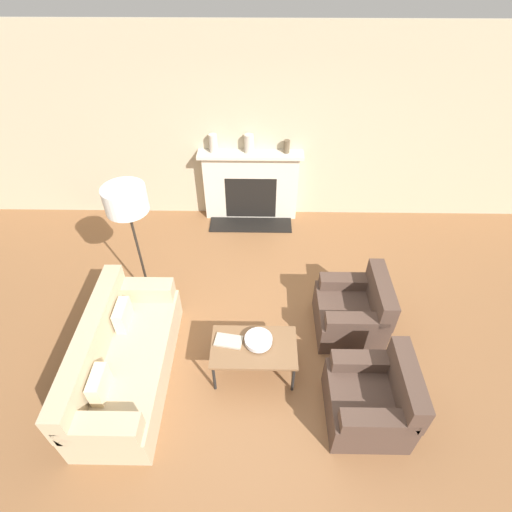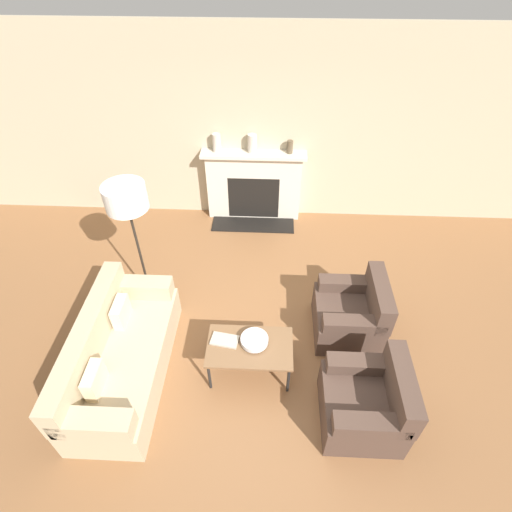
{
  "view_description": "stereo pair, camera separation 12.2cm",
  "coord_description": "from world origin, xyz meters",
  "views": [
    {
      "loc": [
        -0.01,
        -2.54,
        4.01
      ],
      "look_at": [
        -0.07,
        1.41,
        0.45
      ],
      "focal_mm": 28.0,
      "sensor_mm": 36.0,
      "label": 1
    },
    {
      "loc": [
        0.11,
        -2.53,
        4.01
      ],
      "look_at": [
        -0.07,
        1.41,
        0.45
      ],
      "focal_mm": 28.0,
      "sensor_mm": 36.0,
      "label": 2
    }
  ],
  "objects": [
    {
      "name": "ground_plane",
      "position": [
        0.0,
        0.0,
        0.0
      ],
      "size": [
        18.0,
        18.0,
        0.0
      ],
      "primitive_type": "plane",
      "color": "brown"
    },
    {
      "name": "armchair_far",
      "position": [
        1.12,
        0.59,
        0.3
      ],
      "size": [
        0.78,
        0.81,
        0.81
      ],
      "rotation": [
        0.0,
        0.0,
        -1.57
      ],
      "color": "#4C382D",
      "rests_on": "ground_plane"
    },
    {
      "name": "mantel_vase_center_left",
      "position": [
        -0.2,
        2.95,
        1.3
      ],
      "size": [
        0.14,
        0.14,
        0.28
      ],
      "color": "beige",
      "rests_on": "fireplace"
    },
    {
      "name": "mantel_vase_center_right",
      "position": [
        0.36,
        2.95,
        1.26
      ],
      "size": [
        0.09,
        0.09,
        0.19
      ],
      "color": "brown",
      "rests_on": "fireplace"
    },
    {
      "name": "floor_lamp",
      "position": [
        -1.47,
        1.02,
        1.5
      ],
      "size": [
        0.47,
        0.47,
        1.75
      ],
      "color": "black",
      "rests_on": "ground_plane"
    },
    {
      "name": "book",
      "position": [
        -0.35,
        0.03,
        0.46
      ],
      "size": [
        0.32,
        0.22,
        0.02
      ],
      "rotation": [
        0.0,
        0.0,
        -0.16
      ],
      "color": "#B2A893",
      "rests_on": "coffee_table"
    },
    {
      "name": "mantel_vase_left",
      "position": [
        -0.73,
        2.95,
        1.3
      ],
      "size": [
        0.12,
        0.12,
        0.28
      ],
      "color": "beige",
      "rests_on": "fireplace"
    },
    {
      "name": "fireplace",
      "position": [
        -0.18,
        2.94,
        0.57
      ],
      "size": [
        1.6,
        0.59,
        1.16
      ],
      "color": "beige",
      "rests_on": "ground_plane"
    },
    {
      "name": "wall_back",
      "position": [
        0.0,
        3.08,
        1.45
      ],
      "size": [
        18.0,
        0.06,
        2.9
      ],
      "color": "#BCAD8E",
      "rests_on": "ground_plane"
    },
    {
      "name": "couch",
      "position": [
        -1.48,
        -0.13,
        0.31
      ],
      "size": [
        0.81,
        1.89,
        0.83
      ],
      "rotation": [
        0.0,
        0.0,
        1.57
      ],
      "color": "tan",
      "rests_on": "ground_plane"
    },
    {
      "name": "coffee_table",
      "position": [
        -0.07,
        -0.03,
        0.41
      ],
      "size": [
        0.92,
        0.55,
        0.45
      ],
      "color": "brown",
      "rests_on": "ground_plane"
    },
    {
      "name": "armchair_near",
      "position": [
        1.12,
        -0.54,
        0.3
      ],
      "size": [
        0.78,
        0.81,
        0.81
      ],
      "rotation": [
        0.0,
        0.0,
        -1.57
      ],
      "color": "#4C382D",
      "rests_on": "ground_plane"
    },
    {
      "name": "bowl",
      "position": [
        -0.02,
        0.02,
        0.5
      ],
      "size": [
        0.3,
        0.3,
        0.08
      ],
      "color": "silver",
      "rests_on": "coffee_table"
    }
  ]
}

